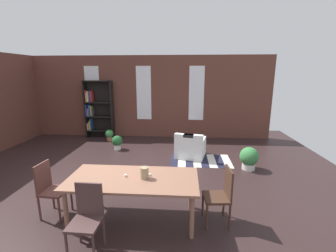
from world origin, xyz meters
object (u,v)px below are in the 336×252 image
dining_table (133,182)px  vase_on_table (144,173)px  dining_chair_head_left (50,188)px  potted_plant_by_shelf (117,142)px  dining_chair_head_right (221,194)px  bookshelf_tall (97,109)px  potted_plant_corner (109,135)px  armchair_white (190,148)px  potted_plant_window (249,158)px  dining_chair_near_left (87,216)px

dining_table → vase_on_table: bearing=-0.0°
dining_chair_head_left → potted_plant_by_shelf: dining_chair_head_left is taller
vase_on_table → dining_chair_head_right: bearing=0.3°
bookshelf_tall → potted_plant_corner: (0.59, -0.50, -0.87)m
dining_chair_head_left → potted_plant_by_shelf: (0.11, 3.52, -0.26)m
armchair_white → potted_plant_window: size_ratio=1.64×
armchair_white → potted_plant_by_shelf: size_ratio=2.09×
armchair_white → potted_plant_by_shelf: bearing=168.3°
vase_on_table → bookshelf_tall: (-2.67, 4.95, 0.26)m
vase_on_table → dining_chair_near_left: size_ratio=0.20×
dining_chair_head_right → dining_chair_near_left: 2.04m
dining_chair_head_left → potted_plant_corner: dining_chair_head_left is taller
dining_chair_near_left → potted_plant_window: size_ratio=1.63×
dining_chair_near_left → armchair_white: 4.05m
dining_table → dining_chair_near_left: size_ratio=2.23×
dining_table → vase_on_table: (0.19, -0.00, 0.17)m
potted_plant_corner → dining_table: bearing=-67.1°
dining_chair_head_left → bookshelf_tall: bearing=101.9°
potted_plant_corner → potted_plant_window: bearing=-27.0°
bookshelf_tall → potted_plant_by_shelf: bearing=-51.0°
dining_table → bookshelf_tall: size_ratio=0.99×
dining_chair_near_left → armchair_white: (1.48, 3.76, -0.23)m
bookshelf_tall → dining_chair_head_right: bearing=-51.7°
potted_plant_by_shelf → potted_plant_corner: size_ratio=1.12×
dining_table → bookshelf_tall: bearing=116.6°
armchair_white → potted_plant_by_shelf: (-2.33, 0.48, -0.02)m
bookshelf_tall → potted_plant_by_shelf: 2.03m
dining_table → dining_chair_head_right: (1.43, 0.01, -0.16)m
potted_plant_corner → vase_on_table: bearing=-65.0°
dining_chair_head_right → potted_plant_corner: 5.56m
dining_chair_head_right → dining_table: bearing=-179.7°
dining_table → bookshelf_tall: (-2.48, 4.95, 0.43)m
dining_chair_head_left → armchair_white: (2.44, 3.03, -0.23)m
bookshelf_tall → armchair_white: (3.49, -1.92, -0.82)m
bookshelf_tall → potted_plant_corner: bearing=-40.0°
dining_chair_head_left → armchair_white: 3.90m
bookshelf_tall → armchair_white: bookshelf_tall is taller
potted_plant_by_shelf → potted_plant_corner: 1.10m
vase_on_table → dining_chair_head_left: 1.66m
potted_plant_by_shelf → dining_chair_head_left: bearing=-91.9°
dining_table → potted_plant_by_shelf: size_ratio=4.63×
dining_chair_head_left → potted_plant_window: bearing=29.7°
armchair_white → potted_plant_corner: size_ratio=2.34×
vase_on_table → dining_chair_head_left: (-1.63, 0.01, -0.33)m
vase_on_table → potted_plant_corner: size_ratio=0.46×
dining_chair_near_left → armchair_white: size_ratio=1.00×
armchair_white → potted_plant_window: 1.68m
vase_on_table → potted_plant_window: 3.24m
armchair_white → potted_plant_window: (1.47, -0.80, 0.03)m
vase_on_table → potted_plant_corner: (-2.08, 4.46, -0.61)m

